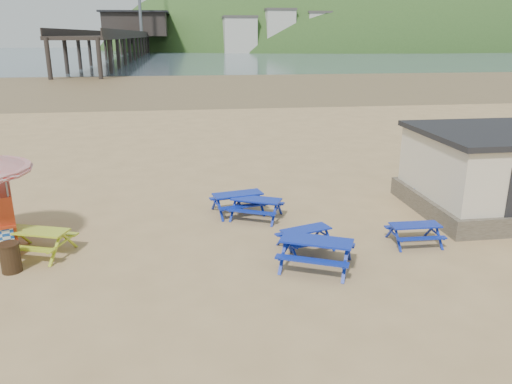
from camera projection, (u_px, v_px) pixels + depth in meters
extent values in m
plane|color=tan|center=(245.00, 234.00, 17.10)|extent=(400.00, 400.00, 0.00)
plane|color=brown|center=(197.00, 84.00, 69.01)|extent=(400.00, 400.00, 0.00)
plane|color=#475966|center=(187.00, 54.00, 177.54)|extent=(400.00, 400.00, 0.00)
cube|color=#00139F|center=(238.00, 194.00, 18.87)|extent=(1.97, 1.09, 0.05)
cube|color=#00139F|center=(233.00, 196.00, 19.51)|extent=(1.88, 0.64, 0.05)
cube|color=#00139F|center=(243.00, 206.00, 18.40)|extent=(1.88, 0.64, 0.05)
cube|color=#00139F|center=(256.00, 199.00, 18.33)|extent=(1.94, 1.41, 0.05)
cube|color=#00139F|center=(261.00, 202.00, 18.97)|extent=(1.74, 1.00, 0.05)
cube|color=#00139F|center=(251.00, 212.00, 17.87)|extent=(1.74, 1.00, 0.05)
cube|color=#00139F|center=(438.00, 189.00, 19.65)|extent=(1.85, 1.04, 0.05)
cube|color=#00139F|center=(428.00, 191.00, 20.25)|extent=(1.75, 0.62, 0.05)
cube|color=#00139F|center=(448.00, 200.00, 19.21)|extent=(1.75, 0.62, 0.05)
cube|color=#00139F|center=(317.00, 241.00, 14.38)|extent=(2.21, 1.60, 0.06)
cube|color=#00139F|center=(320.00, 242.00, 15.11)|extent=(1.99, 1.14, 0.06)
cube|color=#00139F|center=(312.00, 261.00, 13.85)|extent=(1.99, 1.14, 0.06)
cube|color=#00139F|center=(306.00, 229.00, 15.74)|extent=(1.70, 1.08, 0.04)
cube|color=#00139F|center=(297.00, 231.00, 16.27)|extent=(1.57, 0.71, 0.04)
cube|color=#00139F|center=(315.00, 243.00, 15.36)|extent=(1.57, 0.71, 0.04)
cube|color=#00139F|center=(415.00, 225.00, 16.10)|extent=(1.61, 0.65, 0.04)
cube|color=#00139F|center=(408.00, 226.00, 16.67)|extent=(1.60, 0.25, 0.04)
cube|color=#00139F|center=(422.00, 238.00, 15.67)|extent=(1.60, 0.25, 0.04)
cube|color=gold|center=(36.00, 231.00, 15.26)|extent=(2.05, 1.34, 0.05)
cube|color=gold|center=(50.00, 232.00, 15.94)|extent=(1.89, 0.89, 0.05)
cube|color=gold|center=(24.00, 248.00, 14.75)|extent=(1.89, 0.89, 0.05)
cylinder|color=#352715|center=(10.00, 258.00, 14.24)|extent=(0.56, 0.56, 0.84)
cylinder|color=#352715|center=(8.00, 244.00, 14.10)|extent=(0.60, 0.60, 0.04)
cube|color=#665B4C|center=(509.00, 201.00, 19.36)|extent=(7.40, 5.40, 0.70)
cube|color=black|center=(135.00, 36.00, 178.01)|extent=(9.00, 220.00, 0.60)
cube|color=black|center=(137.00, 25.00, 187.19)|extent=(22.00, 30.00, 8.00)
cube|color=black|center=(136.00, 13.00, 185.89)|extent=(24.00, 32.00, 0.60)
ellipsoid|color=#2D4C1E|center=(368.00, 69.00, 249.39)|extent=(264.00, 144.00, 108.00)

